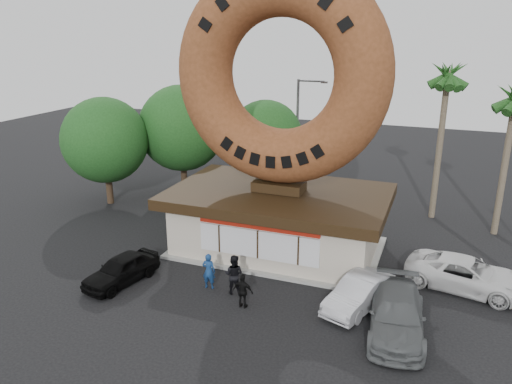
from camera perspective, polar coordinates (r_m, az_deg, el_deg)
The scene contains 15 objects.
ground at distance 22.06m, azimuth -2.55°, elevation -12.62°, with size 90.00×90.00×0.00m, color black.
donut_shop at distance 26.32m, azimuth 2.57°, elevation -3.03°, with size 11.20×7.20×3.80m.
giant_donut at distance 24.64m, azimuth 2.83°, elevation 13.22°, with size 10.72×10.72×2.73m, color brown.
tree_west at distance 35.47m, azimuth -8.48°, elevation 7.21°, with size 6.00×6.00×7.65m.
tree_mid at distance 35.12m, azimuth 1.09°, elevation 6.27°, with size 5.20×5.20×6.63m.
tree_far at distance 34.18m, azimuth -16.90°, elevation 5.68°, with size 5.60×5.60×7.14m.
palm_near at distance 31.46m, azimuth 21.03°, elevation 11.79°, with size 2.60×2.60×9.75m.
street_lamp at distance 35.32m, azimuth 4.95°, elevation 7.03°, with size 2.11×0.20×8.00m.
person_left at distance 22.94m, azimuth -5.42°, elevation -8.97°, with size 0.62×0.41×1.70m, color navy.
person_center at distance 22.42m, azimuth -2.55°, elevation -9.39°, with size 0.89×0.70×1.84m, color black.
person_right at distance 21.41m, azimuth -1.49°, elevation -11.27°, with size 0.89×0.37×1.53m, color black.
car_black at distance 24.20m, azimuth -15.14°, elevation -8.54°, with size 1.57×3.90×1.33m, color black.
car_silver at distance 21.89m, azimuth 11.66°, elevation -11.26°, with size 1.41×4.05×1.33m, color #BCBCC1.
car_grey at distance 20.64m, azimuth 15.78°, elevation -13.32°, with size 2.08×5.12×1.49m, color slate.
car_white at distance 24.69m, azimuth 22.94°, elevation -8.68°, with size 2.44×5.28×1.47m, color silver.
Camera 1 is at (7.65, -17.32, 11.31)m, focal length 35.00 mm.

